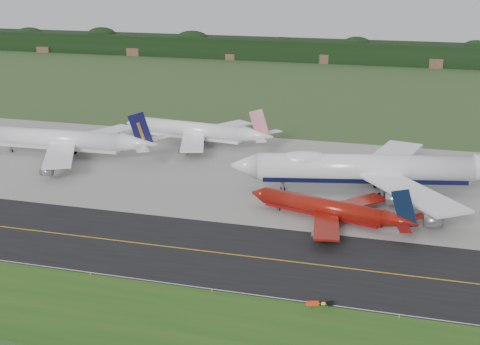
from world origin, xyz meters
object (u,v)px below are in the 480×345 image
(jet_navy_gold, at_px, (67,141))
(jet_star_tail, at_px, (197,131))
(jet_red_737, at_px, (331,209))
(jet_ba_747, at_px, (375,169))
(taxiway_sign, at_px, (320,303))

(jet_navy_gold, xyz_separation_m, jet_star_tail, (33.70, 23.66, -0.41))
(jet_red_737, bearing_deg, jet_ba_747, 71.62)
(jet_ba_747, xyz_separation_m, jet_navy_gold, (-93.12, 7.94, -1.46))
(jet_navy_gold, distance_m, jet_star_tail, 41.18)
(jet_red_737, xyz_separation_m, jet_navy_gold, (-85.39, 31.22, 1.96))
(jet_star_tail, height_order, taxiway_sign, jet_star_tail)
(jet_red_737, bearing_deg, jet_navy_gold, 159.92)
(jet_star_tail, bearing_deg, jet_ba_747, -28.00)
(jet_red_737, bearing_deg, taxiway_sign, -83.98)
(jet_ba_747, bearing_deg, jet_red_737, -108.38)
(taxiway_sign, bearing_deg, jet_ba_747, 86.93)
(jet_navy_gold, height_order, taxiway_sign, jet_navy_gold)
(jet_navy_gold, xyz_separation_m, taxiway_sign, (89.68, -71.97, -3.94))
(jet_star_tail, relative_size, taxiway_sign, 11.51)
(jet_navy_gold, bearing_deg, taxiway_sign, -38.75)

